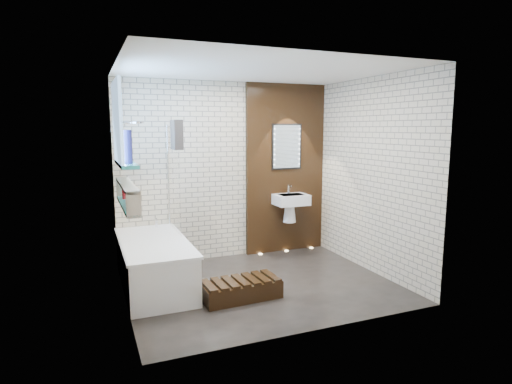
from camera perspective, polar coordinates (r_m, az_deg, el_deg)
name	(u,v)px	position (r m, az deg, el deg)	size (l,w,h in m)	color
ground	(261,285)	(5.39, 0.61, -12.40)	(3.20, 3.20, 0.00)	black
room_shell	(261,181)	(5.07, 0.64, 1.44)	(3.24, 3.20, 2.60)	#C0B498
walnut_panel	(285,169)	(6.61, 3.98, 3.09)	(1.30, 0.06, 2.60)	black
clerestory_window	(119,131)	(5.01, -17.96, 7.83)	(0.18, 1.00, 0.94)	#7FADE0
display_niche	(127,195)	(4.86, -16.94, -0.43)	(0.14, 1.30, 0.26)	teal
bathtub	(154,264)	(5.40, -13.55, -9.35)	(0.79, 1.74, 0.70)	white
bath_screen	(174,178)	(5.67, -11.03, 1.84)	(0.01, 0.78, 1.40)	white
towel	(177,135)	(5.37, -10.63, 7.58)	(0.11, 0.28, 0.36)	black
shower_head	(137,123)	(5.63, -15.71, 8.97)	(0.18, 0.18, 0.02)	silver
washbasin	(291,203)	(6.51, 4.69, -1.55)	(0.50, 0.36, 0.58)	white
led_mirror	(287,147)	(6.55, 4.16, 6.11)	(0.50, 0.02, 0.70)	black
walnut_step	(241,290)	(4.97, -2.06, -13.05)	(0.89, 0.40, 0.20)	black
niche_bottles	(128,200)	(4.83, -16.87, -0.97)	(0.06, 0.76, 0.13)	maroon
sill_vases	(128,147)	(4.79, -16.84, 5.84)	(0.09, 0.09, 0.36)	#17163E
floor_uplights	(287,251)	(6.80, 4.13, -7.89)	(0.96, 0.06, 0.01)	#FFD899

